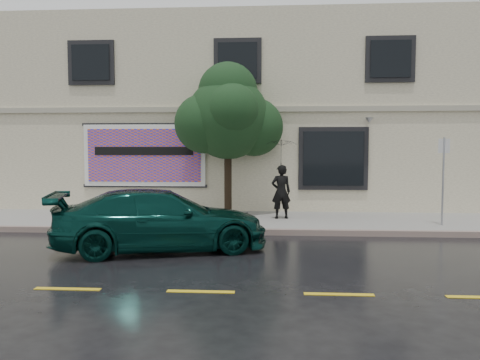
# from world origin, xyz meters

# --- Properties ---
(ground) EXTENTS (90.00, 90.00, 0.00)m
(ground) POSITION_xyz_m (0.00, 0.00, 0.00)
(ground) COLOR black
(ground) RESTS_ON ground
(sidewalk) EXTENTS (20.00, 3.50, 0.15)m
(sidewalk) POSITION_xyz_m (0.00, 3.25, 0.07)
(sidewalk) COLOR gray
(sidewalk) RESTS_ON ground
(curb) EXTENTS (20.00, 0.18, 0.16)m
(curb) POSITION_xyz_m (0.00, 1.50, 0.07)
(curb) COLOR slate
(curb) RESTS_ON ground
(road_marking) EXTENTS (19.00, 0.12, 0.01)m
(road_marking) POSITION_xyz_m (0.00, -3.50, 0.01)
(road_marking) COLOR gold
(road_marking) RESTS_ON ground
(building) EXTENTS (20.00, 8.12, 7.00)m
(building) POSITION_xyz_m (0.00, 9.00, 3.50)
(building) COLOR beige
(building) RESTS_ON ground
(billboard) EXTENTS (4.30, 0.16, 2.20)m
(billboard) POSITION_xyz_m (-3.20, 4.92, 2.05)
(billboard) COLOR white
(billboard) RESTS_ON ground
(car) EXTENTS (5.13, 3.30, 1.38)m
(car) POSITION_xyz_m (-1.34, -0.50, 0.69)
(car) COLOR #072E29
(car) RESTS_ON ground
(pedestrian) EXTENTS (0.66, 0.50, 1.64)m
(pedestrian) POSITION_xyz_m (1.44, 3.42, 0.97)
(pedestrian) COLOR black
(pedestrian) RESTS_ON sidewalk
(umbrella) EXTENTS (1.16, 1.16, 0.75)m
(umbrella) POSITION_xyz_m (1.44, 3.42, 2.17)
(umbrella) COLOR black
(umbrella) RESTS_ON pedestrian
(street_tree) EXTENTS (2.64, 2.64, 4.43)m
(street_tree) POSITION_xyz_m (-0.26, 4.17, 3.25)
(street_tree) COLOR black
(street_tree) RESTS_ON sidewalk
(fire_hydrant) EXTENTS (0.32, 0.30, 0.77)m
(fire_hydrant) POSITION_xyz_m (-3.05, 1.80, 0.53)
(fire_hydrant) COLOR white
(fire_hydrant) RESTS_ON sidewalk
(sign_pole) EXTENTS (0.29, 0.11, 2.45)m
(sign_pole) POSITION_xyz_m (5.90, 2.46, 1.63)
(sign_pole) COLOR #93959B
(sign_pole) RESTS_ON sidewalk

